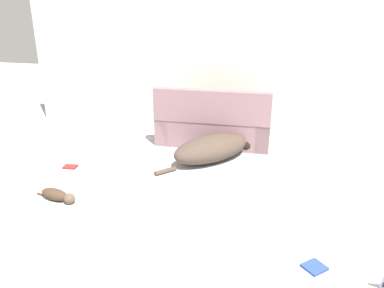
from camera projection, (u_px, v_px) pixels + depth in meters
wall_back at (233, 60)px, 5.86m from camera, size 6.93×0.06×2.41m
couch at (214, 125)px, 5.73m from camera, size 1.71×0.81×0.89m
dog at (213, 148)px, 5.11m from camera, size 1.21×1.30×0.36m
cat at (58, 195)px, 4.10m from camera, size 0.54×0.23×0.13m
book_red at (70, 167)px, 4.94m from camera, size 0.19×0.13×0.02m
book_blue at (314, 267)px, 3.06m from camera, size 0.23×0.23×0.02m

